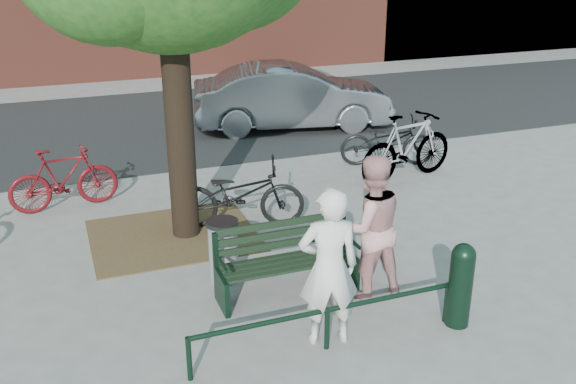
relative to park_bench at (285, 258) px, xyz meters
name	(u,v)px	position (x,y,z in m)	size (l,w,h in m)	color
ground	(288,295)	(0.00, -0.08, -0.48)	(90.00, 90.00, 0.00)	gray
dirt_pit	(173,235)	(-1.00, 2.12, -0.47)	(2.40, 2.00, 0.02)	brown
road	(163,123)	(0.00, 8.42, -0.47)	(40.00, 7.00, 0.01)	black
park_bench	(285,258)	(0.00, 0.00, 0.00)	(1.74, 0.54, 0.97)	black
guard_railing	(327,316)	(0.00, -1.28, -0.08)	(3.06, 0.06, 0.51)	black
person_left	(329,267)	(0.07, -1.13, 0.42)	(0.66, 0.43, 1.80)	silver
person_right	(370,227)	(0.95, -0.37, 0.43)	(0.88, 0.69, 1.81)	tan
bollard	(461,282)	(1.60, -1.37, 0.07)	(0.27, 0.27, 1.02)	black
litter_bin	(223,250)	(-0.64, 0.57, -0.05)	(0.41, 0.41, 0.84)	gray
bicycle_b	(63,179)	(-2.43, 3.80, 0.04)	(0.49, 1.73, 1.04)	#4E0B0F
bicycle_c	(239,194)	(0.04, 2.12, 0.05)	(0.70, 2.00, 1.05)	black
bicycle_d	(407,147)	(3.50, 3.03, 0.15)	(0.59, 2.08, 1.25)	gray
bicycle_e	(387,141)	(3.57, 3.88, 0.00)	(0.64, 1.83, 0.96)	black
parked_car	(292,97)	(2.77, 6.98, 0.26)	(1.57, 4.50, 1.48)	slate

